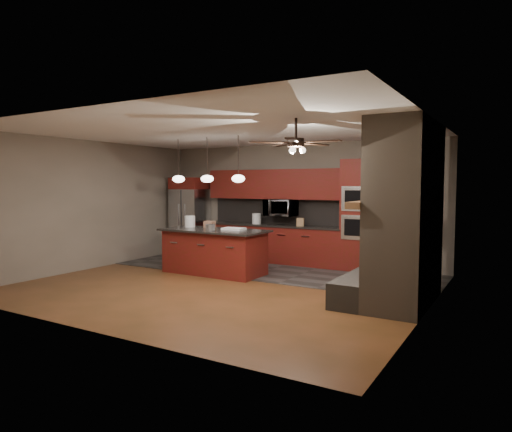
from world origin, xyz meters
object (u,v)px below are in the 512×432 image
Objects in this scene: oven_tower at (362,215)px; paint_tray at (234,229)px; paint_can at (210,227)px; counter_box at (300,222)px; microwave at (281,208)px; white_bucket at (190,221)px; counter_bucket at (257,218)px; cardboard_box at (210,224)px; refrigerator at (190,216)px; kitchen_island at (214,251)px.

oven_tower is 2.76m from paint_tray.
counter_box is (1.07, 2.01, 0.01)m from paint_can.
microwave is at bearing 76.20° from paint_can.
white_bucket is (-3.28, -1.72, -0.15)m from oven_tower.
counter_bucket is (-2.61, 0.01, -0.17)m from oven_tower.
cardboard_box is 1.60m from counter_bucket.
microwave is 4.04× the size of counter_box.
cardboard_box is (-0.73, 0.17, 0.05)m from paint_tray.
refrigerator is at bearing -177.65° from counter_bucket.
paint_can is at bearing -86.73° from counter_bucket.
oven_tower is 4.59m from refrigerator.
white_bucket reaches higher than paint_tray.
kitchen_island is 5.19× the size of paint_tray.
counter_box is at bearing 59.15° from kitchen_island.
white_bucket is at bearing -155.56° from counter_box.
kitchen_island is 1.95m from counter_bucket.
paint_tray is (0.41, 0.12, 0.48)m from kitchen_island.
oven_tower is 9.64× the size of counter_bucket.
kitchen_island is 10.29× the size of cardboard_box.
refrigerator is 0.90× the size of kitchen_island.
cardboard_box is (-0.36, 0.48, 0.01)m from paint_can.
white_bucket is at bearing 170.24° from kitchen_island.
counter_bucket is at bearing 74.26° from cardboard_box.
counter_box is (1.12, 1.81, 0.53)m from kitchen_island.
kitchen_island is 2.19m from counter_box.
refrigerator reaches higher than white_bucket.
paint_can reaches higher than kitchen_island.
counter_bucket reaches higher than kitchen_island.
paint_can is 2.28m from counter_box.
paint_tray is at bearing 40.23° from paint_can.
counter_box is (-1.42, -0.04, -0.20)m from oven_tower.
oven_tower reaches higher than paint_tray.
white_bucket is (-0.74, 0.14, 0.58)m from kitchen_island.
counter_box is (3.17, 0.03, -0.02)m from refrigerator.
refrigerator is at bearing -179.08° from oven_tower.
refrigerator reaches higher than counter_box.
refrigerator reaches higher than counter_bucket.
white_bucket is 0.45m from cardboard_box.
counter_bucket is at bearing -175.50° from microwave.
oven_tower is 3.23m from paint_can.
paint_tray is (0.37, 0.31, -0.04)m from paint_can.
microwave is 2.63m from refrigerator.
counter_bucket reaches higher than paint_tray.
oven_tower is 3.70m from white_bucket.
white_bucket is 1.16m from paint_tray.
refrigerator is 2.97m from paint_tray.
counter_box is (0.71, 1.70, 0.05)m from paint_tray.
cardboard_box is at bearing 139.26° from kitchen_island.
paint_tray is at bearing -94.83° from microwave.
white_bucket reaches higher than cardboard_box.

